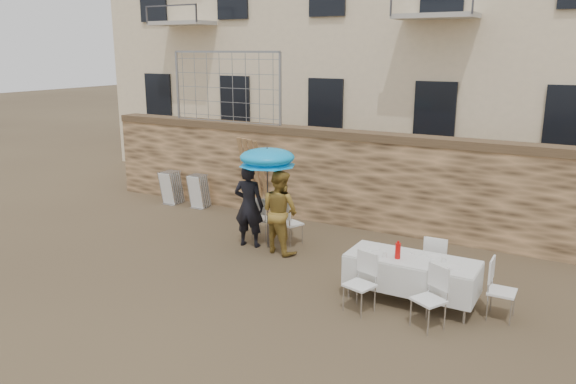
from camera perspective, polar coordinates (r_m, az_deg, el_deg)
The scene contains 17 objects.
ground at distance 9.73m, azimuth -8.61°, elevation -10.55°, with size 80.00×80.00×0.00m, color brown.
stone_wall at distance 13.44m, azimuth 4.40°, elevation 1.54°, with size 13.00×0.50×2.20m, color #916D48.
chain_link_fence at distance 14.67m, azimuth -6.30°, elevation 10.46°, with size 3.20×0.06×1.80m, color gray, non-canonical shape.
man_suit at distance 11.77m, azimuth -3.99°, elevation -1.39°, with size 0.65×0.42×1.77m, color black.
woman_dress at distance 11.39m, azimuth -0.84°, elevation -2.00°, with size 0.84×0.65×1.73m, color gold.
umbrella at distance 11.41m, azimuth -2.12°, elevation 3.24°, with size 1.17×1.17×1.99m.
couple_chair_left at distance 12.32m, azimuth -2.55°, elevation -2.60°, with size 0.48×0.48×0.96m, color white, non-canonical shape.
couple_chair_right at distance 11.98m, azimuth 0.29°, elevation -3.08°, with size 0.48×0.48×0.96m, color white, non-canonical shape.
banquet_table at distance 9.41m, azimuth 12.50°, elevation -6.79°, with size 2.10×0.85×0.78m.
soda_bottle at distance 9.27m, azimuth 11.09°, elevation -5.90°, with size 0.09×0.09×0.26m, color red.
table_chair_front_left at distance 9.02m, azimuth 7.29°, elevation -9.21°, with size 0.48×0.48×0.96m, color white, non-canonical shape.
table_chair_front_right at distance 8.71m, azimuth 14.10°, elevation -10.43°, with size 0.48×0.48×0.96m, color white, non-canonical shape.
table_chair_back at distance 10.17m, azimuth 14.86°, elevation -6.82°, with size 0.48×0.48×0.96m, color white, non-canonical shape.
table_chair_side at distance 9.33m, azimuth 20.94°, elevation -9.28°, with size 0.48×0.48×0.96m, color white, non-canonical shape.
chair_stack_left at distance 15.54m, azimuth -11.28°, elevation 0.63°, with size 0.46×0.55×0.92m, color white, non-canonical shape.
chair_stack_right at distance 14.98m, azimuth -8.66°, elevation 0.23°, with size 0.46×0.47×0.92m, color white, non-canonical shape.
wood_planks at distance 14.00m, azimuth -3.40°, elevation 1.65°, with size 0.70×0.20×2.00m, color #A37749, non-canonical shape.
Camera 1 is at (5.54, -6.89, 4.06)m, focal length 35.00 mm.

